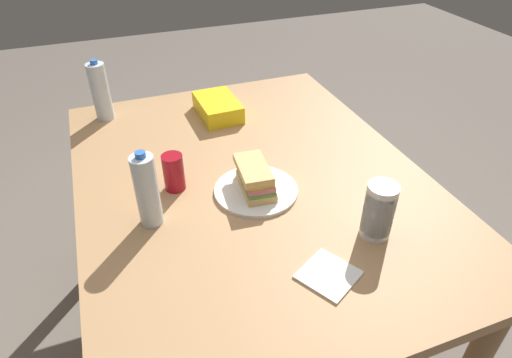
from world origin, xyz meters
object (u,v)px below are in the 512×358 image
soda_can_red (174,172)px  water_bottle_tall (147,191)px  sandwich (255,178)px  chip_bag (218,107)px  water_bottle_spare (100,92)px  dining_table (252,197)px  paper_plate (256,190)px  plastic_cup_stack (379,211)px

soda_can_red → water_bottle_tall: size_ratio=0.51×
sandwich → chip_bag: sandwich is taller
soda_can_red → water_bottle_spare: bearing=16.4°
sandwich → water_bottle_tall: bearing=95.3°
dining_table → soda_can_red: 0.29m
paper_plate → plastic_cup_stack: (-0.30, -0.24, 0.08)m
sandwich → water_bottle_spare: size_ratio=0.78×
paper_plate → plastic_cup_stack: 0.39m
soda_can_red → sandwich: bearing=-114.5°
soda_can_red → plastic_cup_stack: (-0.40, -0.48, 0.02)m
dining_table → chip_bag: 0.47m
soda_can_red → water_bottle_tall: bearing=144.5°
dining_table → chip_bag: (0.46, -0.02, 0.12)m
dining_table → paper_plate: bearing=170.0°
chip_bag → water_bottle_spare: 0.46m
sandwich → water_bottle_spare: 0.78m
chip_bag → water_bottle_spare: water_bottle_spare is taller
paper_plate → water_bottle_spare: water_bottle_spare is taller
water_bottle_tall → plastic_cup_stack: 0.63m
plastic_cup_stack → sandwich: bearing=39.3°
paper_plate → soda_can_red: bearing=64.9°
plastic_cup_stack → soda_can_red: bearing=49.7°
water_bottle_tall → chip_bag: bearing=-32.9°
water_bottle_tall → dining_table: bearing=-72.6°
plastic_cup_stack → water_bottle_tall: bearing=64.9°
chip_bag → water_bottle_spare: bearing=70.7°
chip_bag → water_bottle_spare: (0.14, 0.43, 0.08)m
soda_can_red → chip_bag: (0.43, -0.27, -0.03)m
plastic_cup_stack → water_bottle_spare: size_ratio=0.68×
soda_can_red → water_bottle_spare: size_ratio=0.50×
plastic_cup_stack → water_bottle_spare: bearing=33.5°
dining_table → soda_can_red: soda_can_red is taller
paper_plate → chip_bag: 0.54m
chip_bag → plastic_cup_stack: (-0.83, -0.21, 0.05)m
paper_plate → sandwich: sandwich is taller
paper_plate → water_bottle_spare: 0.79m
dining_table → water_bottle_tall: bearing=107.4°
paper_plate → water_bottle_spare: bearing=30.6°
soda_can_red → plastic_cup_stack: bearing=-130.3°
water_bottle_spare → chip_bag: bearing=-107.4°
dining_table → plastic_cup_stack: plastic_cup_stack is taller
chip_bag → soda_can_red: bearing=146.1°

